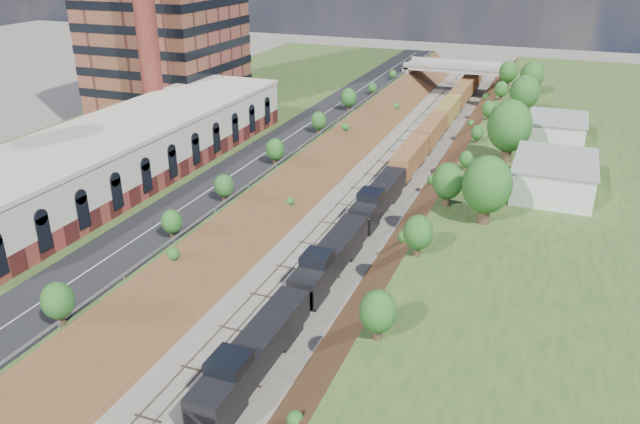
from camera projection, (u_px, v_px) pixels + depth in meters
platform_left at (189, 143)px, 102.40m from camera, size 44.00×180.00×5.00m
platform_right at (629, 199)px, 80.34m from camera, size 44.00×180.00×5.00m
embankment_left at (313, 174)px, 96.05m from camera, size 10.00×180.00×10.00m
embankment_right at (456, 194)px, 88.70m from camera, size 10.00×180.00×10.00m
rail_left_track at (365, 181)px, 93.21m from camera, size 1.58×180.00×0.18m
rail_right_track at (399, 185)px, 91.47m from camera, size 1.58×180.00×0.18m
road at (286, 140)px, 95.53m from camera, size 8.00×180.00×0.10m
guardrail at (310, 140)px, 93.79m from camera, size 0.10×171.00×0.70m
commercial_building at (125, 150)px, 79.56m from camera, size 14.30×62.30×7.00m
smokestack at (143, 1)px, 90.96m from camera, size 3.20×3.20×40.00m
overpass at (458, 73)px, 143.27m from camera, size 24.50×8.30×7.40m
white_building_near at (554, 177)px, 74.88m from camera, size 9.00×12.00×4.00m
white_building_far at (556, 130)px, 93.89m from camera, size 8.00×10.00×3.60m
tree_right_large at (487, 185)px, 65.87m from camera, size 5.25×5.25×7.61m
tree_left_crest at (148, 239)px, 59.38m from camera, size 2.45×2.45×3.55m
freight_train at (419, 146)px, 101.27m from camera, size 2.84×130.05×4.55m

